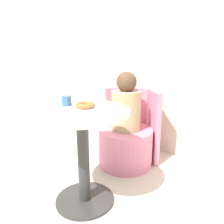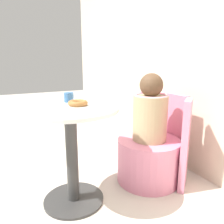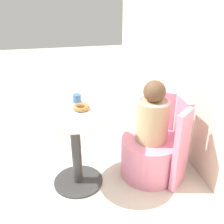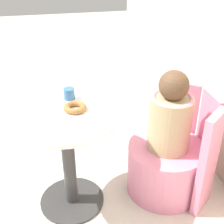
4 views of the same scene
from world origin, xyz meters
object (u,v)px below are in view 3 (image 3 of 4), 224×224
object	(u,v)px
tub_chair	(150,156)
child_figure	(153,115)
donut	(81,107)
cup	(77,98)
round_table	(75,135)

from	to	relation	value
tub_chair	child_figure	size ratio (longest dim) A/B	0.96
tub_chair	donut	bearing A→B (deg)	-91.98
child_figure	donut	bearing A→B (deg)	-91.98
child_figure	cup	distance (m)	0.66
tub_chair	cup	xyz separation A→B (m)	(-0.17, -0.62, 0.56)
tub_chair	child_figure	world-z (taller)	child_figure
round_table	tub_chair	world-z (taller)	round_table
donut	cup	bearing A→B (deg)	-172.84
round_table	tub_chair	distance (m)	0.73
child_figure	tub_chair	bearing A→B (deg)	180.00
donut	round_table	bearing A→B (deg)	-76.40
child_figure	cup	world-z (taller)	child_figure
round_table	tub_chair	xyz separation A→B (m)	(0.01, 0.67, -0.30)
donut	cup	size ratio (longest dim) A/B	1.92
child_figure	round_table	bearing A→B (deg)	-90.48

